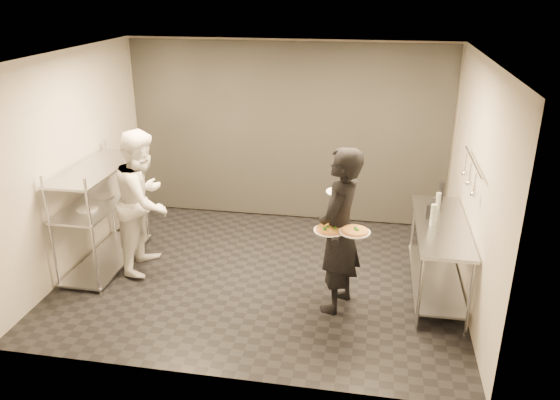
% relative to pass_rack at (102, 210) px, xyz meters
% --- Properties ---
extents(room_shell, '(5.00, 4.00, 2.80)m').
position_rel_pass_rack_xyz_m(room_shell, '(2.15, 1.18, 0.63)').
color(room_shell, black).
rests_on(room_shell, ground).
extents(pass_rack, '(0.60, 1.60, 1.50)m').
position_rel_pass_rack_xyz_m(pass_rack, '(0.00, 0.00, 0.00)').
color(pass_rack, silver).
rests_on(pass_rack, ground).
extents(prep_counter, '(0.60, 1.80, 0.92)m').
position_rel_pass_rack_xyz_m(prep_counter, '(4.33, 0.00, -0.14)').
color(prep_counter, silver).
rests_on(prep_counter, ground).
extents(utensil_rail, '(0.07, 1.20, 0.31)m').
position_rel_pass_rack_xyz_m(utensil_rail, '(4.58, 0.00, 0.78)').
color(utensil_rail, silver).
rests_on(utensil_rail, room_shell).
extents(waiter, '(0.66, 0.82, 1.95)m').
position_rel_pass_rack_xyz_m(waiter, '(3.16, -0.54, 0.21)').
color(waiter, black).
rests_on(waiter, ground).
extents(chef, '(0.73, 0.93, 1.88)m').
position_rel_pass_rack_xyz_m(chef, '(0.60, 0.02, 0.17)').
color(chef, white).
rests_on(chef, ground).
extents(pizza_plate_near, '(0.34, 0.34, 0.05)m').
position_rel_pass_rack_xyz_m(pizza_plate_near, '(3.06, -0.69, 0.29)').
color(pizza_plate_near, white).
rests_on(pizza_plate_near, waiter).
extents(pizza_plate_far, '(0.34, 0.34, 0.05)m').
position_rel_pass_rack_xyz_m(pizza_plate_far, '(3.34, -0.74, 0.31)').
color(pizza_plate_far, white).
rests_on(pizza_plate_far, waiter).
extents(salad_plate, '(0.31, 0.31, 0.07)m').
position_rel_pass_rack_xyz_m(salad_plate, '(3.12, -0.20, 0.57)').
color(salad_plate, white).
rests_on(salad_plate, waiter).
extents(pos_monitor, '(0.13, 0.26, 0.18)m').
position_rel_pass_rack_xyz_m(pos_monitor, '(4.21, 0.21, 0.24)').
color(pos_monitor, black).
rests_on(pos_monitor, prep_counter).
extents(bottle_green, '(0.07, 0.07, 0.26)m').
position_rel_pass_rack_xyz_m(bottle_green, '(4.21, -0.06, 0.28)').
color(bottle_green, gray).
rests_on(bottle_green, prep_counter).
extents(bottle_clear, '(0.06, 0.06, 0.21)m').
position_rel_pass_rack_xyz_m(bottle_clear, '(4.32, 0.48, 0.25)').
color(bottle_clear, gray).
rests_on(bottle_clear, prep_counter).
extents(bottle_dark, '(0.07, 0.07, 0.24)m').
position_rel_pass_rack_xyz_m(bottle_dark, '(4.39, 0.80, 0.27)').
color(bottle_dark, black).
rests_on(bottle_dark, prep_counter).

